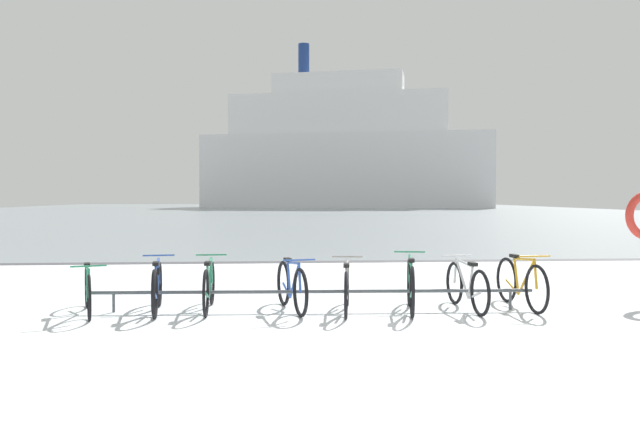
# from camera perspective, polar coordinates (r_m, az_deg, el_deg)

# --- Properties ---
(ground) EXTENTS (80.00, 132.00, 0.08)m
(ground) POSITION_cam_1_polar(r_m,az_deg,el_deg) (59.54, -2.67, -0.01)
(ground) COLOR silver
(bike_rack) EXTENTS (6.37, 0.27, 0.31)m
(bike_rack) POSITION_cam_1_polar(r_m,az_deg,el_deg) (9.07, -0.52, -7.19)
(bike_rack) COLOR #4C5156
(bike_rack) RESTS_ON ground
(bicycle_0) EXTENTS (0.65, 1.63, 0.74)m
(bicycle_0) POSITION_cam_1_polar(r_m,az_deg,el_deg) (9.41, -20.43, -6.57)
(bicycle_0) COLOR black
(bicycle_0) RESTS_ON ground
(bicycle_1) EXTENTS (0.46, 1.64, 0.79)m
(bicycle_1) POSITION_cam_1_polar(r_m,az_deg,el_deg) (9.25, -14.65, -6.55)
(bicycle_1) COLOR black
(bicycle_1) RESTS_ON ground
(bicycle_2) EXTENTS (0.46, 1.70, 0.78)m
(bicycle_2) POSITION_cam_1_polar(r_m,az_deg,el_deg) (9.24, -10.09, -6.54)
(bicycle_2) COLOR black
(bicycle_2) RESTS_ON ground
(bicycle_3) EXTENTS (0.53, 1.60, 0.79)m
(bicycle_3) POSITION_cam_1_polar(r_m,az_deg,el_deg) (9.07, -2.61, -6.66)
(bicycle_3) COLOR black
(bicycle_3) RESTS_ON ground
(bicycle_4) EXTENTS (0.46, 1.64, 0.76)m
(bicycle_4) POSITION_cam_1_polar(r_m,az_deg,el_deg) (8.99, 2.46, -6.79)
(bicycle_4) COLOR black
(bicycle_4) RESTS_ON ground
(bicycle_5) EXTENTS (0.47, 1.68, 0.83)m
(bicycle_5) POSITION_cam_1_polar(r_m,az_deg,el_deg) (9.10, 8.27, -6.51)
(bicycle_5) COLOR black
(bicycle_5) RESTS_ON ground
(bicycle_6) EXTENTS (0.46, 1.64, 0.76)m
(bicycle_6) POSITION_cam_1_polar(r_m,az_deg,el_deg) (9.39, 13.23, -6.48)
(bicycle_6) COLOR black
(bicycle_6) RESTS_ON ground
(bicycle_7) EXTENTS (0.46, 1.70, 0.82)m
(bicycle_7) POSITION_cam_1_polar(r_m,az_deg,el_deg) (9.76, 17.87, -6.05)
(bicycle_7) COLOR black
(bicycle_7) RESTS_ON ground
(ferry_ship) EXTENTS (41.46, 18.62, 23.41)m
(ferry_ship) POSITION_cam_1_polar(r_m,az_deg,el_deg) (89.26, 2.16, 5.60)
(ferry_ship) COLOR white
(ferry_ship) RESTS_ON ground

